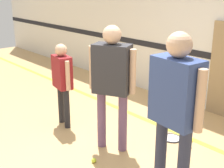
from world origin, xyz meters
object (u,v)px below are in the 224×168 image
at_px(person_instructor, 112,75).
at_px(person_student_right, 176,100).
at_px(tennis_ball_by_spare_racket, 190,139).
at_px(tennis_ball_near_instructor, 94,160).
at_px(person_student_left, 62,76).
at_px(racket_spare_on_floor, 173,139).

height_order(person_instructor, person_student_right, person_student_right).
relative_size(person_student_right, tennis_ball_by_spare_racket, 27.76).
xyz_separation_m(person_instructor, tennis_ball_by_spare_racket, (0.65, 1.00, -1.05)).
relative_size(tennis_ball_near_instructor, tennis_ball_by_spare_racket, 1.00).
distance_m(person_student_left, person_student_right, 2.33).
distance_m(racket_spare_on_floor, tennis_ball_by_spare_racket, 0.26).
height_order(tennis_ball_near_instructor, tennis_ball_by_spare_racket, same).
bearing_deg(tennis_ball_near_instructor, person_student_left, 163.86).
bearing_deg(person_student_right, tennis_ball_by_spare_racket, -59.31).
bearing_deg(tennis_ball_near_instructor, person_instructor, 107.46).
height_order(person_student_left, tennis_ball_by_spare_racket, person_student_left).
xyz_separation_m(person_student_left, tennis_ball_by_spare_racket, (1.75, 1.09, -0.81)).
distance_m(person_student_right, racket_spare_on_floor, 1.73).
bearing_deg(racket_spare_on_floor, person_instructor, -112.14).
distance_m(person_student_left, tennis_ball_near_instructor, 1.53).
bearing_deg(racket_spare_on_floor, tennis_ball_near_instructor, -98.04).
height_order(person_instructor, tennis_ball_by_spare_racket, person_instructor).
height_order(person_student_right, tennis_ball_by_spare_racket, person_student_right).
bearing_deg(person_instructor, racket_spare_on_floor, 36.77).
distance_m(person_instructor, tennis_ball_near_instructor, 1.15).
bearing_deg(tennis_ball_by_spare_racket, tennis_ball_near_instructor, -109.31).
xyz_separation_m(tennis_ball_near_instructor, tennis_ball_by_spare_racket, (0.51, 1.44, 0.00)).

